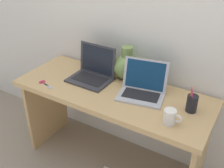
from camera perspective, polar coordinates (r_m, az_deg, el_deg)
ground_plane at (r=2.38m, az=0.00°, el=-16.11°), size 6.00×6.00×0.00m
back_wall at (r=1.98m, az=4.86°, el=14.97°), size 4.40×0.04×2.40m
desk at (r=2.01m, az=0.00°, el=-5.04°), size 1.43×0.55×0.71m
laptop_left at (r=2.05m, az=-3.94°, el=2.94°), size 0.31×0.25×0.25m
laptop_right at (r=1.87m, az=6.58°, el=-0.41°), size 0.35×0.30×0.23m
green_vase at (r=2.04m, az=3.13°, el=3.85°), size 0.21×0.21×0.25m
coffee_mug at (r=1.62m, az=12.17°, el=-6.83°), size 0.11×0.07×0.10m
pen_cup at (r=1.75m, az=16.53°, el=-3.95°), size 0.07×0.07×0.18m
scissors at (r=2.06m, az=-14.15°, el=0.15°), size 0.15×0.08×0.01m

